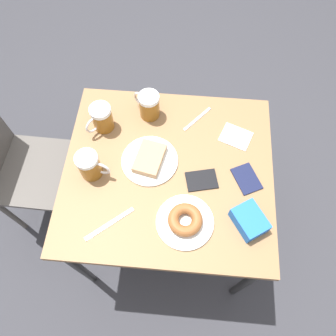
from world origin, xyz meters
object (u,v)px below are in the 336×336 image
(plate_with_donut, at_px, (185,221))
(fork, at_px, (197,119))
(beer_mug_left, at_px, (102,118))
(beer_mug_center, at_px, (90,165))
(chair, at_px, (12,163))
(napkin_folded, at_px, (236,137))
(knife, at_px, (110,224))
(beer_mug_right, at_px, (149,105))
(passport_near_edge, at_px, (246,179))
(blue_pouch, at_px, (249,220))
(plate_with_cake, at_px, (150,159))
(passport_far_edge, at_px, (202,180))

(plate_with_donut, bearing_deg, fork, -3.06)
(beer_mug_left, bearing_deg, beer_mug_center, 178.29)
(chair, xyz_separation_m, plate_with_donut, (-0.30, -0.87, 0.24))
(napkin_folded, relative_size, knife, 0.89)
(beer_mug_right, height_order, knife, beer_mug_right)
(napkin_folded, bearing_deg, plate_with_donut, 153.91)
(beer_mug_left, xyz_separation_m, beer_mug_right, (0.09, -0.19, 0.00))
(knife, distance_m, passport_near_edge, 0.58)
(napkin_folded, relative_size, blue_pouch, 0.95)
(knife, bearing_deg, beer_mug_center, 26.43)
(beer_mug_right, bearing_deg, napkin_folded, -103.19)
(plate_with_cake, xyz_separation_m, beer_mug_left, (0.16, 0.22, 0.05))
(beer_mug_right, bearing_deg, plate_with_cake, -173.38)
(blue_pouch, bearing_deg, plate_with_cake, 59.91)
(beer_mug_right, relative_size, passport_far_edge, 0.88)
(plate_with_cake, bearing_deg, knife, 156.60)
(knife, bearing_deg, fork, -31.20)
(plate_with_donut, xyz_separation_m, napkin_folded, (0.41, -0.20, -0.02))
(beer_mug_left, xyz_separation_m, passport_far_edge, (-0.23, -0.44, -0.06))
(knife, height_order, blue_pouch, blue_pouch)
(knife, xyz_separation_m, passport_near_edge, (0.24, -0.53, 0.00))
(passport_far_edge, bearing_deg, beer_mug_right, 38.44)
(fork, distance_m, knife, 0.61)
(chair, bearing_deg, passport_near_edge, -93.59)
(blue_pouch, bearing_deg, fork, 24.79)
(chair, bearing_deg, beer_mug_left, -75.54)
(fork, xyz_separation_m, passport_near_edge, (-0.28, -0.22, 0.00))
(plate_with_donut, bearing_deg, beer_mug_left, 43.20)
(beer_mug_center, distance_m, napkin_folded, 0.64)
(chair, height_order, fork, chair)
(plate_with_cake, distance_m, knife, 0.31)
(beer_mug_left, height_order, passport_far_edge, beer_mug_left)
(beer_mug_left, relative_size, beer_mug_center, 0.94)
(fork, relative_size, passport_near_edge, 0.91)
(fork, bearing_deg, napkin_folded, -115.01)
(chair, relative_size, napkin_folded, 5.44)
(plate_with_cake, distance_m, beer_mug_right, 0.25)
(beer_mug_right, distance_m, fork, 0.23)
(plate_with_cake, height_order, plate_with_donut, plate_with_donut)
(chair, distance_m, plate_with_cake, 0.75)
(beer_mug_center, xyz_separation_m, beer_mug_right, (0.32, -0.20, 0.00))
(chair, distance_m, fork, 0.94)
(passport_far_edge, relative_size, blue_pouch, 0.87)
(plate_with_donut, xyz_separation_m, knife, (-0.03, 0.29, -0.02))
(plate_with_donut, bearing_deg, napkin_folded, -26.09)
(chair, relative_size, passport_far_edge, 5.96)
(beer_mug_center, relative_size, passport_far_edge, 0.94)
(plate_with_cake, bearing_deg, passport_near_edge, -96.91)
(beer_mug_center, height_order, napkin_folded, beer_mug_center)
(plate_with_donut, distance_m, passport_far_edge, 0.19)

